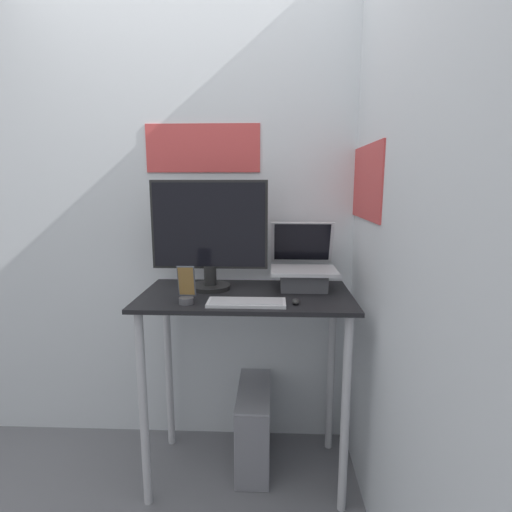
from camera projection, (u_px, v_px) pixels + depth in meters
wall_back at (250, 212)px, 2.15m from camera, size 6.00×0.06×2.60m
wall_side_right at (392, 224)px, 1.52m from camera, size 0.06×6.00×2.60m
desk at (246, 328)px, 1.90m from camera, size 0.98×0.53×0.94m
laptop at (303, 271)px, 1.96m from camera, size 0.32×0.31×0.32m
monitor at (209, 236)px, 1.91m from camera, size 0.56×0.20×0.53m
keyboard at (247, 302)px, 1.71m from camera, size 0.34×0.13×0.02m
mouse at (296, 302)px, 1.71m from camera, size 0.03×0.05×0.02m
cell_phone at (186, 291)px, 1.71m from camera, size 0.07×0.06×0.16m
computer_tower at (254, 424)px, 2.10m from camera, size 0.17×0.48×0.41m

